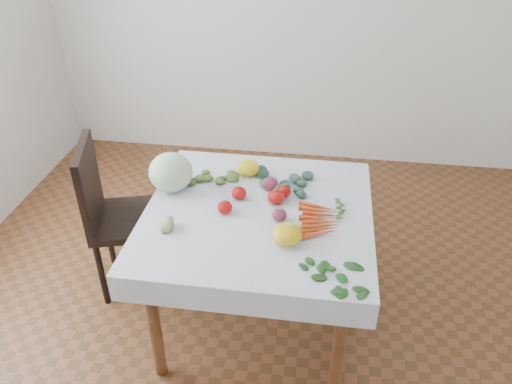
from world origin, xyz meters
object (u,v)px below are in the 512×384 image
table (258,227)px  heirloom_back (248,168)px  chair (113,209)px  cabbage (171,172)px  carrot_bunch (320,220)px

table → heirloom_back: bearing=106.9°
chair → heirloom_back: (0.77, 0.15, 0.25)m
table → cabbage: bearing=164.2°
table → chair: size_ratio=1.05×
chair → heirloom_back: bearing=10.8°
chair → carrot_bunch: 1.23m
cabbage → heirloom_back: 0.43m
carrot_bunch → table: bearing=170.9°
chair → carrot_bunch: chair is taller
table → heirloom_back: heirloom_back is taller
table → cabbage: size_ratio=4.36×
heirloom_back → table: bearing=-73.1°
chair → heirloom_back: 0.82m
cabbage → carrot_bunch: 0.82m
chair → cabbage: bearing=-8.6°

